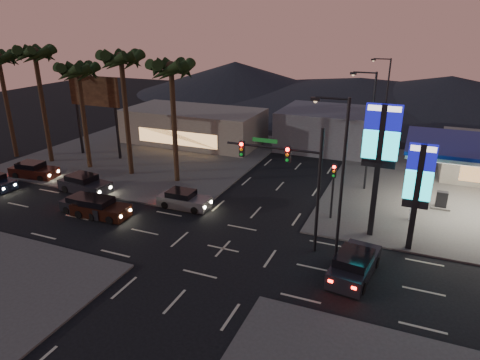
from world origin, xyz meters
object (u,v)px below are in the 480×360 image
at_px(car_lane_b_mid, 84,184).
at_px(car_lane_a_mid, 100,208).
at_px(suv_station, 354,265).
at_px(car_lane_b_front, 184,200).
at_px(pylon_sign_short, 418,182).
at_px(car_lane_b_rear, 34,170).
at_px(pylon_sign_tall, 380,145).
at_px(car_lane_a_front, 86,205).
at_px(traffic_signal_mast, 291,170).

bearing_deg(car_lane_b_mid, car_lane_a_mid, -37.05).
bearing_deg(car_lane_b_mid, suv_station, -10.28).
bearing_deg(car_lane_b_front, pylon_sign_short, -0.82).
bearing_deg(car_lane_a_mid, car_lane_b_rear, 158.73).
distance_m(pylon_sign_tall, car_lane_a_mid, 20.35).
bearing_deg(car_lane_b_rear, car_lane_b_front, -2.03).
height_order(car_lane_a_front, car_lane_b_front, car_lane_b_front).
bearing_deg(pylon_sign_tall, car_lane_a_front, -167.34).
relative_size(pylon_sign_tall, traffic_signal_mast, 1.12).
bearing_deg(car_lane_b_rear, traffic_signal_mast, -7.38).
xyz_separation_m(pylon_sign_short, traffic_signal_mast, (-7.24, -2.51, 0.57)).
xyz_separation_m(traffic_signal_mast, suv_station, (4.47, -1.94, -4.50)).
bearing_deg(suv_station, car_lane_b_rear, 170.08).
height_order(car_lane_b_mid, suv_station, suv_station).
relative_size(car_lane_a_front, car_lane_b_rear, 0.92).
bearing_deg(suv_station, pylon_sign_short, 58.12).
bearing_deg(pylon_sign_short, car_lane_b_rear, 178.58).
bearing_deg(car_lane_b_front, suv_station, -18.79).
xyz_separation_m(car_lane_a_front, suv_station, (20.14, -0.87, 0.10)).
height_order(car_lane_a_mid, car_lane_b_mid, car_lane_b_mid).
bearing_deg(pylon_sign_short, car_lane_a_mid, -170.38).
height_order(car_lane_a_front, suv_station, suv_station).
xyz_separation_m(pylon_sign_short, car_lane_a_mid, (-21.47, -3.64, -3.99)).
distance_m(traffic_signal_mast, suv_station, 6.64).
xyz_separation_m(traffic_signal_mast, car_lane_a_front, (-15.66, -1.07, -4.61)).
relative_size(pylon_sign_short, car_lane_b_rear, 1.52).
relative_size(car_lane_b_rear, suv_station, 0.94).
distance_m(traffic_signal_mast, car_lane_b_mid, 19.39).
distance_m(car_lane_a_front, suv_station, 20.15).
distance_m(pylon_sign_short, car_lane_a_mid, 22.14).
xyz_separation_m(pylon_sign_tall, car_lane_a_front, (-20.41, -4.59, -5.77)).
distance_m(traffic_signal_mast, car_lane_a_front, 16.36).
bearing_deg(car_lane_b_rear, suv_station, -9.92).
height_order(car_lane_a_front, car_lane_b_mid, car_lane_b_mid).
relative_size(car_lane_a_mid, suv_station, 0.92).
height_order(pylon_sign_short, car_lane_b_front, pylon_sign_short).
bearing_deg(pylon_sign_short, pylon_sign_tall, 158.20).
relative_size(pylon_sign_tall, car_lane_a_mid, 2.01).
height_order(pylon_sign_short, car_lane_b_mid, pylon_sign_short).
bearing_deg(car_lane_a_front, pylon_sign_short, 8.90).
distance_m(pylon_sign_short, car_lane_b_front, 17.05).
bearing_deg(traffic_signal_mast, pylon_sign_short, 19.13).
xyz_separation_m(car_lane_b_mid, suv_station, (23.19, -4.20, 0.02)).
xyz_separation_m(car_lane_b_front, car_lane_b_mid, (-9.40, -0.49, 0.07)).
distance_m(pylon_sign_tall, traffic_signal_mast, 6.02).
distance_m(traffic_signal_mast, car_lane_b_front, 10.75).
relative_size(pylon_sign_short, suv_station, 1.44).
bearing_deg(car_lane_a_front, car_lane_b_mid, 132.48).
bearing_deg(car_lane_b_front, pylon_sign_tall, 3.11).
bearing_deg(traffic_signal_mast, car_lane_b_rear, 172.62).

